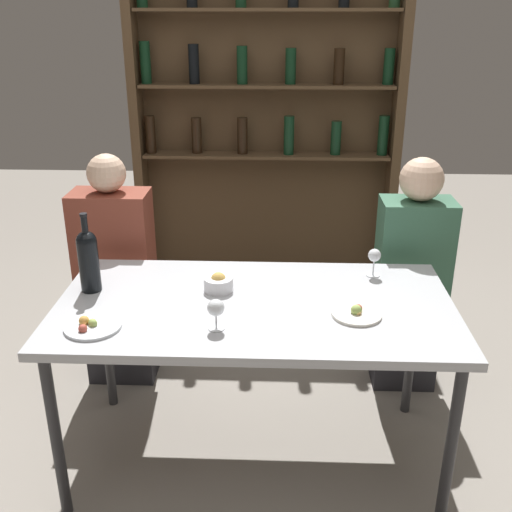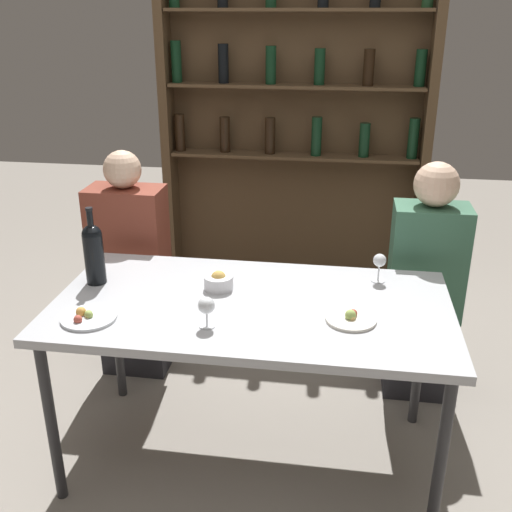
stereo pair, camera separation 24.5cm
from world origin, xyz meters
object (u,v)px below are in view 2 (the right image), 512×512
wine_glass_0 (379,262)px  seated_person_left (131,273)px  food_plate_1 (351,318)px  wine_bottle (94,251)px  snack_bowl (219,281)px  wine_glass_1 (206,307)px  seated_person_right (424,290)px  food_plate_0 (88,317)px

wine_glass_0 → seated_person_left: size_ratio=0.10×
food_plate_1 → seated_person_left: (-1.13, 0.71, -0.20)m
wine_bottle → snack_bowl: (0.53, 0.02, -0.11)m
wine_glass_1 → food_plate_1: (0.53, 0.12, -0.07)m
wine_bottle → wine_glass_0: size_ratio=2.69×
wine_glass_0 → seated_person_left: 1.32m
seated_person_right → snack_bowl: bearing=-150.6°
food_plate_0 → snack_bowl: 0.55m
snack_bowl → seated_person_right: seated_person_right is taller
wine_bottle → seated_person_right: size_ratio=0.28×
food_plate_0 → food_plate_1: food_plate_1 is taller
food_plate_0 → food_plate_1: 1.00m
food_plate_0 → wine_glass_1: bearing=1.5°
food_plate_0 → seated_person_left: seated_person_left is taller
wine_bottle → seated_person_left: bearing=95.3°
wine_glass_0 → food_plate_0: wine_glass_0 is taller
food_plate_0 → food_plate_1: bearing=7.9°
food_plate_0 → wine_bottle: bearing=106.5°
food_plate_1 → wine_glass_1: bearing=-166.7°
snack_bowl → food_plate_0: bearing=-142.5°
wine_glass_1 → snack_bowl: bearing=94.1°
snack_bowl → seated_person_left: seated_person_left is taller
wine_glass_1 → wine_bottle: bearing=151.0°
wine_glass_0 → seated_person_right: size_ratio=0.10×
food_plate_1 → seated_person_left: bearing=147.7°
seated_person_right → wine_glass_0: bearing=-126.3°
wine_glass_0 → food_plate_1: size_ratio=0.65×
wine_bottle → food_plate_1: 1.10m
food_plate_1 → seated_person_right: (0.36, 0.71, -0.20)m
snack_bowl → food_plate_1: bearing=-19.9°
food_plate_0 → seated_person_right: bearing=32.2°
food_plate_1 → seated_person_right: 0.83m
wine_glass_1 → snack_bowl: 0.33m
seated_person_left → wine_glass_1: bearing=-54.3°
food_plate_0 → snack_bowl: bearing=37.5°
wine_glass_0 → seated_person_left: (-1.25, 0.34, -0.28)m
seated_person_right → wine_bottle: bearing=-159.8°
food_plate_1 → snack_bowl: (-0.55, 0.20, 0.02)m
wine_glass_1 → seated_person_left: seated_person_left is taller
food_plate_1 → snack_bowl: 0.59m
wine_glass_1 → food_plate_1: size_ratio=0.62×
wine_bottle → food_plate_0: 0.36m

